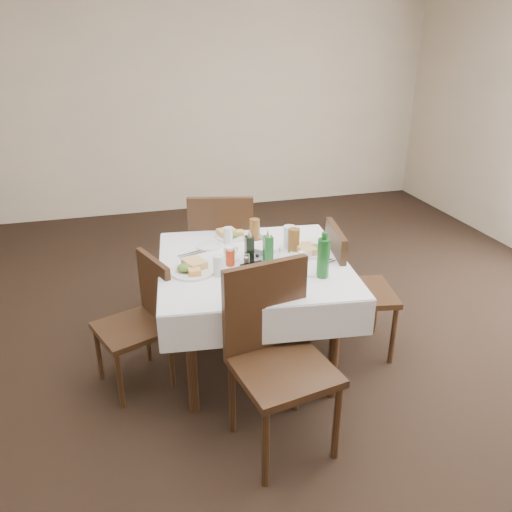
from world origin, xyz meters
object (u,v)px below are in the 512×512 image
Objects in this scene: bread_basket at (266,250)px; coffee_mug at (230,253)px; chair_west at (143,314)px; oil_cruet_green at (268,248)px; chair_south at (275,346)px; water_n at (228,235)px; green_bottle at (323,257)px; water_e at (289,237)px; dining_table at (253,274)px; chair_north at (222,247)px; oil_cruet_dark at (249,248)px; chair_east at (348,283)px; ketchup_bottle at (230,257)px; water_s at (291,269)px; water_w at (219,265)px.

bread_basket is 1.53× the size of coffee_mug.
oil_cruet_green reaches higher than chair_west.
bread_basket is 0.14m from oil_cruet_green.
chair_south reaches higher than water_n.
green_bottle is (0.40, 0.36, 0.31)m from chair_south.
coffee_mug is at bearing -169.02° from water_e.
coffee_mug is (-0.13, 0.08, 0.13)m from dining_table.
chair_north is 1.00× the size of chair_south.
chair_south is 8.93× the size of water_n.
oil_cruet_dark is (0.07, -0.32, 0.03)m from water_n.
dining_table is at bearing -37.71° from oil_cruet_dark.
water_n is at bearing 154.60° from chair_east.
bread_basket is at bearing -52.60° from water_n.
ketchup_bottle reaches higher than water_n.
dining_table is 10.31× the size of coffee_mug.
chair_south reaches higher than water_s.
green_bottle is at bearing 41.79° from chair_south.
bread_basket is 0.85× the size of oil_cruet_green.
bread_basket is at bearing 77.45° from chair_south.
chair_north is at bearing 92.97° from oil_cruet_dark.
ketchup_bottle reaches higher than bread_basket.
water_w is at bearing -17.66° from chair_west.
chair_west is 0.98m from water_s.
coffee_mug reaches higher than chair_west.
bread_basket is at bearing 38.21° from dining_table.
chair_east is 8.37× the size of water_s.
green_bottle is (0.05, -0.47, 0.05)m from water_e.
water_s is at bearing -59.33° from oil_cruet_dark.
chair_east is at bearing 27.22° from water_s.
dining_table is at bearing -29.49° from coffee_mug.
chair_east reaches higher than ketchup_bottle.
oil_cruet_dark is (0.04, -0.70, 0.28)m from chair_north.
ketchup_bottle is at bearing -158.99° from bread_basket.
chair_east is 7.36× the size of coffee_mug.
oil_cruet_green is at bearing 133.28° from green_bottle.
water_s is at bearing 170.06° from green_bottle.
chair_east is 8.21× the size of water_n.
oil_cruet_dark is at bearing -87.03° from chair_north.
water_n is at bearing 104.61° from dining_table.
chair_east is at bearing -25.40° from water_n.
coffee_mug is (-0.05, -0.26, -0.02)m from water_n.
chair_west is 0.78m from oil_cruet_dark.
dining_table is at bearing 152.94° from oil_cruet_green.
bread_basket is 0.47m from green_bottle.
green_bottle is (0.25, -0.27, 0.03)m from oil_cruet_green.
chair_south reaches higher than water_w.
green_bottle is (0.36, -0.33, 0.03)m from oil_cruet_dark.
oil_cruet_dark reaches higher than water_e.
water_e is 1.21× the size of water_w.
green_bottle is at bearing -39.48° from coffee_mug.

